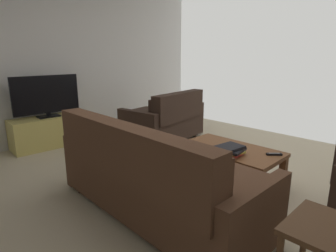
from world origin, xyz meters
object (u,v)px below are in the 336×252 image
end_table (331,248)px  flat_tv (46,96)px  coffee_table (230,153)px  tv_stand (50,132)px  tv_remote (274,154)px  loveseat_near (166,120)px  book_stack (230,150)px  sofa_main (151,176)px

end_table → flat_tv: bearing=-3.1°
coffee_table → flat_tv: bearing=18.8°
end_table → tv_stand: size_ratio=0.49×
coffee_table → end_table: 1.77m
end_table → tv_remote: end_table is taller
tv_stand → tv_remote: tv_stand is taller
loveseat_near → book_stack: (-1.75, 0.77, 0.09)m
book_stack → loveseat_near: bearing=-23.7°
sofa_main → coffee_table: (-0.09, -1.11, -0.05)m
end_table → book_stack: end_table is taller
coffee_table → end_table: size_ratio=1.94×
sofa_main → flat_tv: (2.63, -0.19, 0.43)m
loveseat_near → tv_stand: size_ratio=1.24×
end_table → flat_tv: 4.09m
sofa_main → coffee_table: size_ratio=1.86×
end_table → flat_tv: flat_tv is taller
tv_remote → sofa_main: bearing=66.4°
coffee_table → book_stack: (-0.12, 0.20, 0.12)m
loveseat_near → end_table: bearing=150.0°
end_table → tv_remote: 1.56m
flat_tv → tv_remote: (-3.17, -1.05, -0.40)m
coffee_table → book_stack: 0.26m
loveseat_near → tv_stand: loveseat_near is taller
tv_stand → flat_tv: 0.57m
loveseat_near → flat_tv: bearing=54.0°
book_stack → tv_remote: size_ratio=2.10×
loveseat_near → tv_remote: 2.13m
coffee_table → tv_remote: size_ratio=7.55×
sofa_main → tv_stand: sofa_main is taller
book_stack → tv_remote: book_stack is taller
sofa_main → flat_tv: size_ratio=2.07×
coffee_table → flat_tv: 2.91m
coffee_table → tv_remote: (-0.45, -0.13, 0.07)m
loveseat_near → sofa_main: bearing=132.4°
flat_tv → book_stack: bearing=-165.6°
loveseat_near → flat_tv: flat_tv is taller
tv_stand → sofa_main: bearing=176.0°
sofa_main → tv_remote: bearing=-113.6°
loveseat_near → flat_tv: 1.90m
sofa_main → coffee_table: 1.11m
loveseat_near → coffee_table: (-1.63, 0.57, -0.03)m
sofa_main → loveseat_near: size_ratio=1.44×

